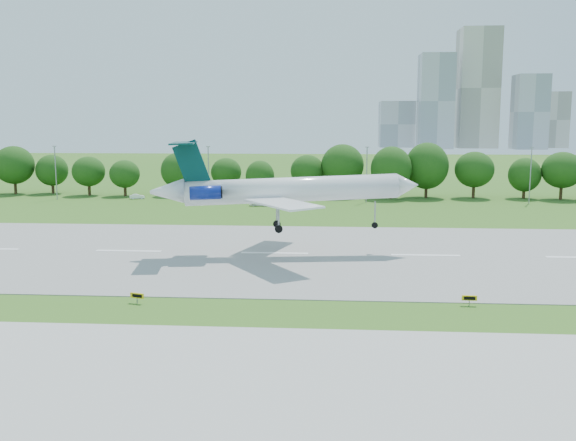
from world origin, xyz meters
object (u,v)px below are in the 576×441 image
object	(u,v)px
taxi_sign_left	(137,296)
airliner	(278,189)
service_vehicle_b	(259,203)
service_vehicle_a	(137,196)

from	to	relation	value
taxi_sign_left	airliner	bearing A→B (deg)	81.63
service_vehicle_b	service_vehicle_a	bearing A→B (deg)	65.64
airliner	service_vehicle_a	size ratio (longest dim) A/B	10.60
airliner	taxi_sign_left	distance (m)	28.25
airliner	service_vehicle_b	xyz separation A→B (m)	(-8.43, 49.15, -8.08)
taxi_sign_left	service_vehicle_a	world-z (taller)	service_vehicle_a
airliner	service_vehicle_a	bearing A→B (deg)	113.86
service_vehicle_a	service_vehicle_b	size ratio (longest dim) A/B	0.88
service_vehicle_a	taxi_sign_left	bearing A→B (deg)	172.96
airliner	taxi_sign_left	bearing A→B (deg)	-123.94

